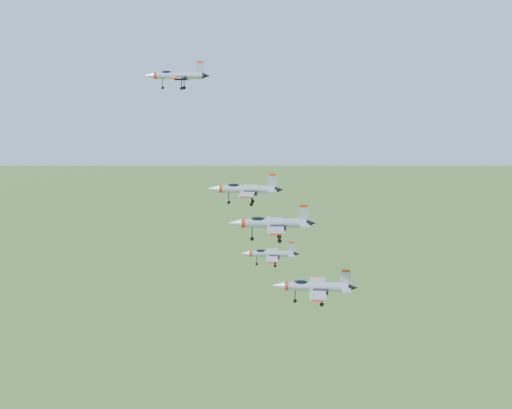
{
  "coord_description": "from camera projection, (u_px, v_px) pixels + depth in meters",
  "views": [
    {
      "loc": [
        -8.87,
        -115.17,
        161.24
      ],
      "look_at": [
        0.05,
        -2.93,
        136.48
      ],
      "focal_mm": 50.0,
      "sensor_mm": 36.0,
      "label": 1
    }
  ],
  "objects": [
    {
      "name": "jet_right_high",
      "position": [
        271.0,
        223.0,
        105.15
      ],
      "size": [
        13.08,
        10.85,
        3.5
      ],
      "rotation": [
        0.0,
        0.0,
        -0.09
      ],
      "color": "#A8ADB5"
    },
    {
      "name": "jet_left_low",
      "position": [
        270.0,
        254.0,
        131.13
      ],
      "size": [
        11.0,
        9.14,
        2.94
      ],
      "rotation": [
        0.0,
        0.0,
        -0.11
      ],
      "color": "#A8ADB5"
    },
    {
      "name": "jet_left_high",
      "position": [
        245.0,
        189.0,
        112.84
      ],
      "size": [
        12.03,
        10.07,
        3.22
      ],
      "rotation": [
        0.0,
        0.0,
        -0.16
      ],
      "color": "#A8ADB5"
    },
    {
      "name": "jet_right_low",
      "position": [
        314.0,
        286.0,
        107.2
      ],
      "size": [
        12.97,
        10.86,
        3.47
      ],
      "rotation": [
        0.0,
        0.0,
        -0.16
      ],
      "color": "#A8ADB5"
    },
    {
      "name": "jet_lead",
      "position": [
        176.0,
        75.0,
        120.13
      ],
      "size": [
        11.26,
        9.46,
        3.02
      ],
      "rotation": [
        0.0,
        0.0,
        -0.19
      ],
      "color": "#A8ADB5"
    }
  ]
}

